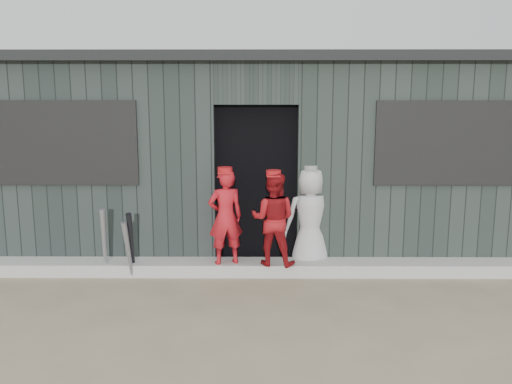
{
  "coord_description": "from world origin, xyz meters",
  "views": [
    {
      "loc": [
        0.04,
        -4.72,
        2.25
      ],
      "look_at": [
        0.0,
        1.8,
        1.0
      ],
      "focal_mm": 40.0,
      "sensor_mm": 36.0,
      "label": 1
    }
  ],
  "objects_px": {
    "player_red_right": "(273,219)",
    "bat_mid": "(128,250)",
    "dugout": "(257,150)",
    "player_red_left": "(226,217)",
    "bat_right": "(132,244)",
    "bat_left": "(104,242)",
    "player_grey_back": "(310,218)"
  },
  "relations": [
    {
      "from": "player_red_right",
      "to": "bat_mid",
      "type": "bearing_deg",
      "value": 16.59
    },
    {
      "from": "dugout",
      "to": "bat_mid",
      "type": "bearing_deg",
      "value": -127.63
    },
    {
      "from": "dugout",
      "to": "player_red_right",
      "type": "bearing_deg",
      "value": -83.58
    },
    {
      "from": "player_red_left",
      "to": "player_red_right",
      "type": "bearing_deg",
      "value": 159.94
    },
    {
      "from": "player_red_left",
      "to": "bat_right",
      "type": "bearing_deg",
      "value": -12.24
    },
    {
      "from": "bat_left",
      "to": "player_grey_back",
      "type": "height_order",
      "value": "player_grey_back"
    },
    {
      "from": "player_red_right",
      "to": "dugout",
      "type": "height_order",
      "value": "dugout"
    },
    {
      "from": "player_red_left",
      "to": "player_grey_back",
      "type": "height_order",
      "value": "player_red_left"
    },
    {
      "from": "dugout",
      "to": "player_red_left",
      "type": "bearing_deg",
      "value": -101.49
    },
    {
      "from": "bat_right",
      "to": "bat_mid",
      "type": "bearing_deg",
      "value": -104.86
    },
    {
      "from": "bat_mid",
      "to": "player_grey_back",
      "type": "distance_m",
      "value": 2.19
    },
    {
      "from": "player_red_left",
      "to": "player_red_right",
      "type": "relative_size",
      "value": 1.03
    },
    {
      "from": "player_grey_back",
      "to": "bat_left",
      "type": "bearing_deg",
      "value": -3.33
    },
    {
      "from": "bat_mid",
      "to": "player_grey_back",
      "type": "xyz_separation_m",
      "value": [
        2.13,
        0.44,
        0.28
      ]
    },
    {
      "from": "bat_right",
      "to": "player_red_left",
      "type": "distance_m",
      "value": 1.14
    },
    {
      "from": "player_red_right",
      "to": "player_grey_back",
      "type": "relative_size",
      "value": 0.87
    },
    {
      "from": "bat_right",
      "to": "player_grey_back",
      "type": "bearing_deg",
      "value": 9.62
    },
    {
      "from": "bat_mid",
      "to": "bat_left",
      "type": "bearing_deg",
      "value": 162.91
    },
    {
      "from": "player_red_left",
      "to": "dugout",
      "type": "relative_size",
      "value": 0.14
    },
    {
      "from": "player_red_left",
      "to": "player_red_right",
      "type": "xyz_separation_m",
      "value": [
        0.56,
        -0.04,
        -0.01
      ]
    },
    {
      "from": "player_red_right",
      "to": "dugout",
      "type": "bearing_deg",
      "value": -71.2
    },
    {
      "from": "bat_right",
      "to": "dugout",
      "type": "distance_m",
      "value": 2.5
    },
    {
      "from": "bat_left",
      "to": "player_red_right",
      "type": "height_order",
      "value": "player_red_right"
    },
    {
      "from": "bat_left",
      "to": "player_red_left",
      "type": "distance_m",
      "value": 1.45
    },
    {
      "from": "player_red_left",
      "to": "player_grey_back",
      "type": "xyz_separation_m",
      "value": [
        1.01,
        0.28,
        -0.08
      ]
    },
    {
      "from": "player_red_left",
      "to": "dugout",
      "type": "height_order",
      "value": "dugout"
    },
    {
      "from": "bat_left",
      "to": "bat_mid",
      "type": "xyz_separation_m",
      "value": [
        0.3,
        -0.09,
        -0.07
      ]
    },
    {
      "from": "bat_mid",
      "to": "player_red_right",
      "type": "height_order",
      "value": "player_red_right"
    },
    {
      "from": "bat_left",
      "to": "bat_right",
      "type": "height_order",
      "value": "bat_left"
    },
    {
      "from": "dugout",
      "to": "player_grey_back",
      "type": "bearing_deg",
      "value": -66.03
    },
    {
      "from": "bat_mid",
      "to": "player_red_right",
      "type": "distance_m",
      "value": 1.71
    },
    {
      "from": "bat_mid",
      "to": "player_red_left",
      "type": "height_order",
      "value": "player_red_left"
    }
  ]
}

